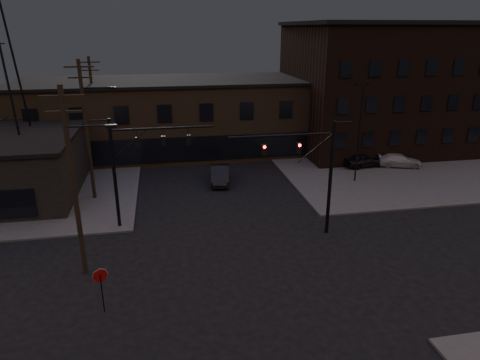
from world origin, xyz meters
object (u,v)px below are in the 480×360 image
at_px(traffic_signal_far, 132,160).
at_px(traffic_signal_near, 315,167).
at_px(stop_sign, 101,280).
at_px(car_crossing, 220,175).
at_px(parked_car_lot_a, 364,160).
at_px(parked_car_lot_b, 399,160).

bearing_deg(traffic_signal_far, traffic_signal_near, -16.17).
bearing_deg(stop_sign, car_crossing, 64.85).
bearing_deg(car_crossing, stop_sign, -106.80).
relative_size(traffic_signal_far, parked_car_lot_a, 1.92).
distance_m(traffic_signal_near, car_crossing, 13.30).
height_order(parked_car_lot_b, car_crossing, car_crossing).
distance_m(parked_car_lot_a, car_crossing, 15.24).
height_order(traffic_signal_far, stop_sign, traffic_signal_far).
distance_m(traffic_signal_far, car_crossing, 11.72).
xyz_separation_m(parked_car_lot_a, parked_car_lot_b, (3.69, -0.57, -0.06)).
bearing_deg(car_crossing, parked_car_lot_a, 14.48).
bearing_deg(parked_car_lot_a, traffic_signal_near, 134.88).
distance_m(traffic_signal_near, stop_sign, 15.17).
height_order(traffic_signal_far, parked_car_lot_a, traffic_signal_far).
relative_size(traffic_signal_far, parked_car_lot_b, 1.79).
bearing_deg(stop_sign, traffic_signal_near, 25.90).
distance_m(traffic_signal_near, traffic_signal_far, 12.57).
bearing_deg(parked_car_lot_a, parked_car_lot_b, -106.07).
relative_size(traffic_signal_far, stop_sign, 3.23).
height_order(traffic_signal_near, parked_car_lot_b, traffic_signal_near).
xyz_separation_m(traffic_signal_far, parked_car_lot_b, (26.08, 9.24, -4.22)).
bearing_deg(traffic_signal_far, stop_sign, -97.32).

